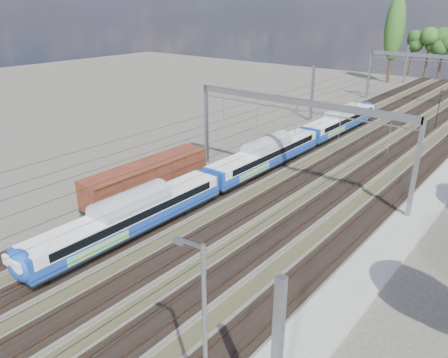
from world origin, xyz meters
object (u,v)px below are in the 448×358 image
Objects in this scene: signal_near at (439,105)px; lamp_post at (203,338)px; emu_train at (265,152)px; freight_boxcar at (148,178)px.

signal_near is 0.62× the size of lamp_post.
freight_boxcar is at bearing -109.32° from emu_train.
emu_train is 32.02m from lamp_post.
freight_boxcar is at bearing 139.24° from lamp_post.
lamp_post is at bearing -103.59° from signal_near.
lamp_post reaches higher than signal_near.
freight_boxcar is 1.44× the size of lamp_post.
signal_near is at bearing 91.44° from lamp_post.
signal_near is at bearing 71.42° from freight_boxcar.
lamp_post reaches higher than freight_boxcar.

